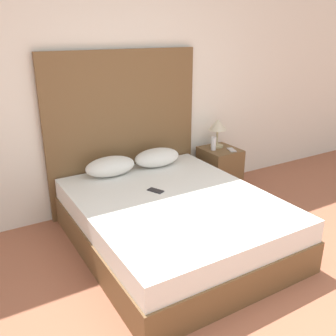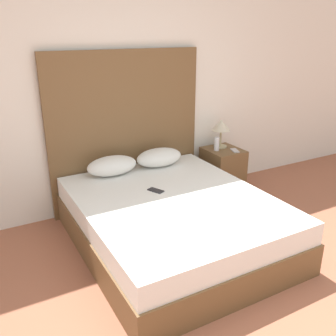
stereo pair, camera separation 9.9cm
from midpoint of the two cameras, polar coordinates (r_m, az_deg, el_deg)
The scene contains 10 objects.
wall_back at distance 4.08m, azimuth -7.35°, elevation 12.61°, with size 10.00×0.06×2.70m.
bed at distance 3.47m, azimuth 0.03°, elevation -8.16°, with size 1.63×1.99×0.48m.
headboard at distance 4.09m, azimuth -7.36°, elevation 5.50°, with size 1.72×0.05×1.71m.
pillow_left at distance 3.87m, azimuth -9.50°, elevation 0.25°, with size 0.52×0.30×0.19m.
pillow_right at distance 4.08m, azimuth -2.39°, elevation 1.62°, with size 0.52×0.30×0.19m.
phone_on_bed at distance 3.48m, azimuth -2.73°, elevation -3.46°, with size 0.13×0.17×0.01m.
nightstand at distance 4.61m, azimuth 7.21°, elevation -0.31°, with size 0.40×0.45×0.55m.
table_lamp at distance 4.53m, azimuth 6.96°, elevation 6.34°, with size 0.22×0.22×0.34m.
phone_on_nightstand at distance 4.49m, azimuth 9.04°, elevation 2.75°, with size 0.11×0.16×0.01m.
toiletry_bottle at distance 4.44m, azimuth 6.33°, elevation 3.73°, with size 0.06×0.06×0.16m.
Camera 1 is at (-1.66, -1.04, 1.91)m, focal length 40.00 mm.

